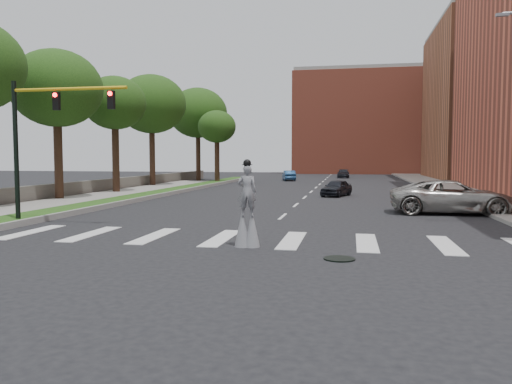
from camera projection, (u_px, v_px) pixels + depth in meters
The scene contains 20 objects.
ground_plane at pixel (251, 244), 16.84m from camera, with size 160.00×160.00×0.00m, color black.
grass_median at pixel (156, 194), 38.58m from camera, with size 2.00×60.00×0.25m, color #204714.
median_curb at pixel (169, 194), 38.38m from camera, with size 0.20×60.00×0.28m, color gray.
sidewalk_left at pixel (43, 206), 29.34m from camera, with size 4.00×60.00×0.18m, color gray.
sidewalk_right at pixel (470, 194), 39.00m from camera, with size 5.00×90.00×0.18m, color gray.
stone_wall at pixel (103, 186), 41.54m from camera, with size 0.50×56.00×1.10m, color #534E47.
manhole at pixel (339, 259), 14.32m from camera, with size 0.90×0.90×0.04m, color black.
building_far at pixel (498, 103), 64.95m from camera, with size 16.00×22.00×20.00m, color #AE6140.
building_backdrop at pixel (367, 124), 91.53m from camera, with size 26.00×14.00×18.00m, color #C4563D.
traffic_signal at pixel (41, 129), 21.32m from camera, with size 5.30×0.23×6.20m.
stilt_performer at pixel (247, 213), 16.26m from camera, with size 0.84×0.55×2.87m.
suv_crossing at pixel (453, 197), 25.86m from camera, with size 2.91×6.31×1.75m, color #A4A19B.
car_near at pixel (337, 188), 37.55m from camera, with size 1.48×3.67×1.25m, color black.
car_mid at pixel (289, 176), 62.41m from camera, with size 1.35×3.86×1.27m, color navy.
car_far at pixel (343, 174), 70.90m from camera, with size 1.70×4.17×1.21m, color black.
tree_2 at pixel (57, 89), 33.08m from camera, with size 6.02×6.02×10.06m.
tree_3 at pixel (115, 104), 39.58m from camera, with size 4.97×4.97×9.36m.
tree_4 at pixel (152, 104), 49.21m from camera, with size 6.80×6.80×11.06m.
tree_5 at pixel (198, 113), 60.82m from camera, with size 7.15×7.15×11.37m.
tree_6 at pixel (217, 127), 56.16m from camera, with size 4.29×4.29×8.20m.
Camera 1 is at (3.30, -16.35, 2.93)m, focal length 35.00 mm.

